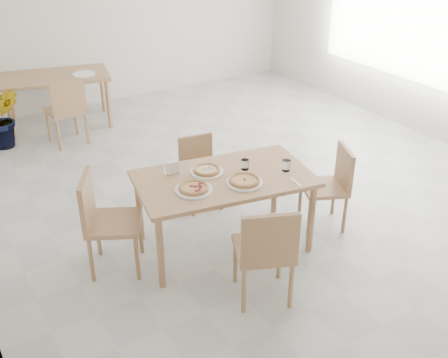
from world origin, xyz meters
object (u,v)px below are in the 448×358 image
plate_pepperoni (194,190)px  pizza_mushroom (207,170)px  chair_east (332,182)px  chair_back_s (67,108)px  chair_south (266,249)px  chair_back_n (57,75)px  potted_plant (4,118)px  chair_west (103,217)px  tumbler_b (286,165)px  plate_mushroom (207,172)px  plate_margherita (244,183)px  main_table (224,184)px  chair_north (199,166)px  pizza_pepperoni (194,188)px  second_table (56,81)px  napkin_holder (173,168)px  plate_empty (84,74)px  pizza_margherita (244,180)px  tumbler_a (245,164)px

plate_pepperoni → pizza_mushroom: bearing=41.1°
chair_east → chair_back_s: 3.73m
chair_south → chair_back_n: size_ratio=1.02×
chair_east → potted_plant: chair_east is taller
chair_west → tumbler_b: chair_west is taller
plate_mushroom → plate_pepperoni: (-0.26, -0.23, 0.00)m
chair_back_n → plate_margherita: bearing=-89.9°
main_table → chair_north: chair_north is taller
plate_margherita → tumbler_b: size_ratio=3.11×
pizza_pepperoni → tumbler_b: (0.91, -0.11, 0.02)m
plate_margherita → chair_south: bearing=-109.0°
plate_margherita → second_table: 4.13m
tumbler_b → napkin_holder: (-0.92, 0.48, 0.01)m
chair_south → chair_west: (-0.94, 1.12, 0.01)m
napkin_holder → plate_empty: size_ratio=0.40×
pizza_pepperoni → chair_back_s: 3.20m
chair_south → chair_west: 1.46m
chair_north → napkin_holder: napkin_holder is taller
tumbler_b → plate_margherita: bearing=-179.0°
pizza_mushroom → chair_back_n: (-0.14, 4.50, -0.26)m
chair_north → potted_plant: 3.04m
napkin_holder → pizza_margherita: bearing=-39.4°
main_table → chair_west: chair_west is taller
chair_west → plate_pepperoni: 0.82m
plate_empty → chair_west: bearing=-106.1°
plate_empty → chair_back_n: bearing=99.5°
tumbler_b → chair_south: bearing=-136.2°
pizza_mushroom → tumbler_a: size_ratio=2.83×
main_table → plate_empty: plate_empty is taller
chair_east → chair_back_n: 5.07m
plate_pepperoni → tumbler_a: size_ratio=3.42×
main_table → plate_margherita: size_ratio=5.25×
plate_pepperoni → tumbler_b: (0.91, -0.11, 0.04)m
plate_margherita → pizza_margherita: size_ratio=0.99×
plate_pepperoni → chair_back_s: 3.20m
plate_empty → potted_plant: potted_plant is taller
plate_margherita → second_table: bearing=97.4°
plate_margherita → chair_back_s: bearing=100.8°
chair_back_s → plate_empty: (0.46, 0.61, 0.22)m
pizza_margherita → pizza_mushroom: 0.39m
pizza_pepperoni → tumbler_b: bearing=-6.9°
chair_east → plate_margherita: size_ratio=2.59×
main_table → pizza_margherita: size_ratio=5.20×
chair_east → chair_north: bearing=-114.7°
chair_east → plate_empty: bearing=-138.6°
second_table → chair_back_n: 0.80m
chair_back_n → plate_empty: bearing=-84.3°
tumbler_b → chair_north: bearing=109.4°
pizza_pepperoni → tumbler_a: tumbler_a is taller
plate_mushroom → chair_back_n: size_ratio=0.34×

